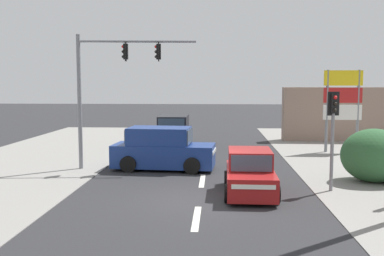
% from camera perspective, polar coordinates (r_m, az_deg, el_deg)
% --- Properties ---
extents(ground_plane, '(140.00, 140.00, 0.00)m').
position_cam_1_polar(ground_plane, '(15.02, 0.93, -9.15)').
color(ground_plane, '#28282B').
extents(lane_dash_near, '(0.20, 2.40, 0.01)m').
position_cam_1_polar(lane_dash_near, '(13.10, 0.57, -11.37)').
color(lane_dash_near, silver).
rests_on(lane_dash_near, ground).
extents(lane_dash_mid, '(0.20, 2.40, 0.01)m').
position_cam_1_polar(lane_dash_mid, '(17.93, 1.32, -6.69)').
color(lane_dash_mid, silver).
rests_on(lane_dash_mid, ground).
extents(lane_dash_far, '(0.20, 2.40, 0.01)m').
position_cam_1_polar(lane_dash_far, '(22.84, 1.73, -4.01)').
color(lane_dash_far, silver).
rests_on(lane_dash_far, ground).
extents(kerb_left_verge, '(8.00, 40.00, 0.02)m').
position_cam_1_polar(kerb_left_verge, '(20.97, -22.60, -5.30)').
color(kerb_left_verge, gray).
rests_on(kerb_left_verge, ground).
extents(traffic_signal_mast, '(5.27, 0.64, 6.00)m').
position_cam_1_polar(traffic_signal_mast, '(20.39, -10.58, 6.43)').
color(traffic_signal_mast, slate).
rests_on(traffic_signal_mast, ground).
extents(pedestal_signal_right_kerb, '(0.43, 0.31, 3.56)m').
position_cam_1_polar(pedestal_signal_right_kerb, '(16.58, 17.46, 0.48)').
color(pedestal_signal_right_kerb, slate).
rests_on(pedestal_signal_right_kerb, ground).
extents(shopping_plaza_sign, '(2.10, 0.16, 4.60)m').
position_cam_1_polar(shopping_plaza_sign, '(26.32, 18.59, 3.50)').
color(shopping_plaza_sign, slate).
rests_on(shopping_plaza_sign, ground).
extents(roadside_bush, '(2.68, 2.30, 2.10)m').
position_cam_1_polar(roadside_bush, '(18.88, 22.51, -3.46)').
color(roadside_bush, '#2D5B33').
rests_on(roadside_bush, ground).
extents(shopfront_wall_far, '(12.00, 1.00, 3.60)m').
position_cam_1_polar(shopfront_wall_far, '(32.31, 22.05, 1.62)').
color(shopfront_wall_far, gray).
rests_on(shopfront_wall_far, ground).
extents(suv_receding_far, '(2.08, 4.55, 1.90)m').
position_cam_1_polar(suv_receding_far, '(27.69, -2.32, -0.47)').
color(suv_receding_far, black).
rests_on(suv_receding_far, ground).
extents(suv_oncoming_near, '(4.66, 2.32, 1.90)m').
position_cam_1_polar(suv_oncoming_near, '(20.18, -3.75, -2.77)').
color(suv_oncoming_near, navy).
rests_on(suv_oncoming_near, ground).
extents(hatchback_oncoming_mid, '(1.82, 3.66, 1.53)m').
position_cam_1_polar(hatchback_oncoming_mid, '(15.85, 7.37, -5.80)').
color(hatchback_oncoming_mid, maroon).
rests_on(hatchback_oncoming_mid, ground).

